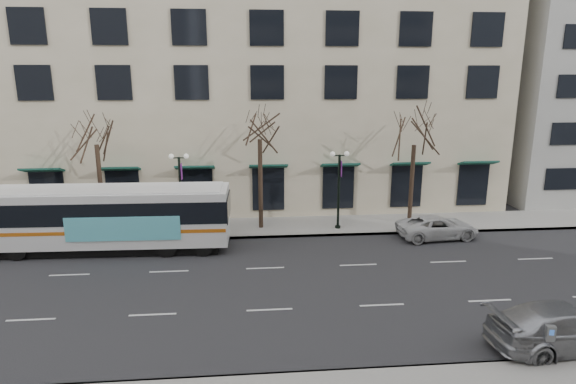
{
  "coord_description": "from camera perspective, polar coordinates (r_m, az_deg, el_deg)",
  "views": [
    {
      "loc": [
        -0.86,
        -21.37,
        10.07
      ],
      "look_at": [
        1.26,
        2.8,
        4.0
      ],
      "focal_mm": 30.0,
      "sensor_mm": 36.0,
      "label": 1
    }
  ],
  "objects": [
    {
      "name": "white_pickup",
      "position": [
        31.4,
        17.29,
        -3.98
      ],
      "size": [
        5.17,
        2.71,
        1.39
      ],
      "primitive_type": "imported",
      "rotation": [
        0.0,
        0.0,
        1.66
      ],
      "color": "silver",
      "rests_on": "ground"
    },
    {
      "name": "ground",
      "position": [
        23.63,
        -2.49,
        -11.18
      ],
      "size": [
        160.0,
        160.0,
        0.0
      ],
      "primitive_type": "plane",
      "color": "black",
      "rests_on": "ground"
    },
    {
      "name": "tree_far_mid",
      "position": [
        30.34,
        -3.39,
        8.04
      ],
      "size": [
        3.6,
        3.6,
        8.55
      ],
      "color": "black",
      "rests_on": "ground"
    },
    {
      "name": "tree_far_left",
      "position": [
        31.7,
        -21.9,
        6.94
      ],
      "size": [
        3.6,
        3.6,
        8.34
      ],
      "color": "black",
      "rests_on": "ground"
    },
    {
      "name": "lamp_post_right",
      "position": [
        30.97,
        6.06,
        0.67
      ],
      "size": [
        1.22,
        0.45,
        5.21
      ],
      "color": "black",
      "rests_on": "ground"
    },
    {
      "name": "city_bus",
      "position": [
        29.38,
        -20.23,
        -2.75
      ],
      "size": [
        13.7,
        3.31,
        3.7
      ],
      "rotation": [
        0.0,
        0.0,
        -0.02
      ],
      "color": "white",
      "rests_on": "ground"
    },
    {
      "name": "silver_car",
      "position": [
        21.26,
        30.01,
        -13.68
      ],
      "size": [
        6.02,
        2.83,
        1.7
      ],
      "primitive_type": "imported",
      "rotation": [
        0.0,
        0.0,
        1.65
      ],
      "color": "#94959A",
      "rests_on": "ground"
    },
    {
      "name": "sidewalk_far",
      "position": [
        32.5,
        5.64,
        -3.93
      ],
      "size": [
        80.0,
        4.0,
        0.15
      ],
      "primitive_type": "cube",
      "color": "gray",
      "rests_on": "ground"
    },
    {
      "name": "tree_far_right",
      "position": [
        32.27,
        14.82,
        7.1
      ],
      "size": [
        3.6,
        3.6,
        8.06
      ],
      "color": "black",
      "rests_on": "ground"
    },
    {
      "name": "pay_station",
      "position": [
        19.58,
        28.6,
        -14.78
      ],
      "size": [
        0.34,
        0.24,
        1.43
      ],
      "rotation": [
        0.0,
        0.0,
        -0.16
      ],
      "color": "slate",
      "rests_on": "sidewalk_near"
    },
    {
      "name": "building_hotel",
      "position": [
        42.43,
        -6.82,
        16.56
      ],
      "size": [
        40.0,
        20.0,
        24.0
      ],
      "primitive_type": "cube",
      "color": "#B6AA8B",
      "rests_on": "ground"
    },
    {
      "name": "lamp_post_left",
      "position": [
        30.69,
        -12.6,
        0.28
      ],
      "size": [
        1.22,
        0.45,
        5.21
      ],
      "color": "black",
      "rests_on": "ground"
    }
  ]
}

